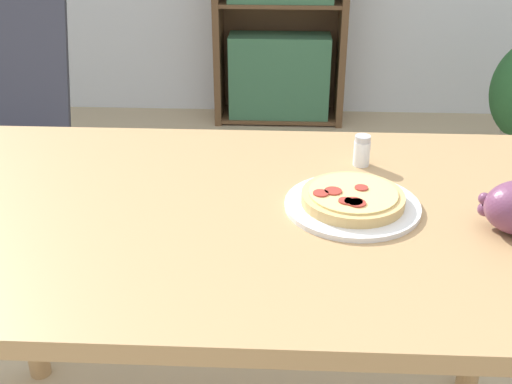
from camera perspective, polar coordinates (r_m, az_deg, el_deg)
The scene contains 5 objects.
dining_table at distance 1.26m, azimuth -1.47°, elevation -5.36°, with size 1.35×0.78×0.75m.
pizza_on_plate at distance 1.22m, azimuth 8.57°, elevation -0.80°, with size 0.26×0.26×0.04m.
salt_shaker at distance 1.39m, azimuth 9.39°, elevation 3.65°, with size 0.04×0.04×0.07m.
lounge_chair_near at distance 2.78m, azimuth -21.83°, elevation 3.22°, with size 0.68×0.85×0.88m.
bookshelf at distance 3.58m, azimuth 2.18°, elevation 15.63°, with size 0.71×0.28×1.32m.
Camera 1 is at (0.22, -1.04, 1.33)m, focal length 45.00 mm.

